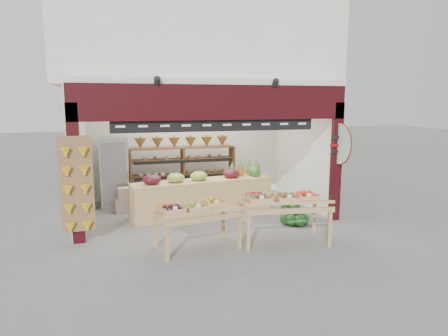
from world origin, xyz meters
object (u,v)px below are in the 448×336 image
Objects in this scene: cardboard_stack at (134,202)px; display_table_left at (191,209)px; mid_counter at (202,196)px; watermelon_pile at (293,215)px; display_table_right at (280,200)px; back_shelving at (183,160)px; refrigerator at (114,172)px.

display_table_left is at bearing -73.91° from cardboard_stack.
cardboard_stack is at bearing 106.09° from display_table_left.
mid_counter reaches higher than display_table_left.
mid_counter is at bearing 72.03° from display_table_left.
watermelon_pile is at bearing 19.67° from display_table_left.
back_shelving is at bearing 108.48° from display_table_right.
back_shelving is 1.59m from mid_counter.
back_shelving reaches higher than watermelon_pile.
mid_counter is 2.46m from display_table_right.
back_shelving is 1.74m from cardboard_stack.
back_shelving is 3.47m from watermelon_pile.
watermelon_pile is (1.96, -2.70, -0.94)m from back_shelving.
cardboard_stack is at bearing 130.30° from display_table_right.
refrigerator reaches higher than back_shelving.
back_shelving is at bearing 82.11° from display_table_left.
watermelon_pile is (3.75, -2.70, -0.71)m from refrigerator.
refrigerator reaches higher than watermelon_pile.
back_shelving is 2.92× the size of cardboard_stack.
cardboard_stack reaches higher than watermelon_pile.
refrigerator is 2.80× the size of watermelon_pile.
mid_counter is 2.13× the size of display_table_left.
cardboard_stack is (-1.35, -0.62, -0.91)m from back_shelving.
back_shelving reaches higher than cardboard_stack.
refrigerator is 0.52× the size of mid_counter.
back_shelving is at bearing 126.05° from watermelon_pile.
display_table_right is at bearing -52.46° from refrigerator.
display_table_left reaches higher than cardboard_stack.
refrigerator is 1.02× the size of display_table_right.
refrigerator reaches higher than display_table_right.
display_table_right is 1.36m from watermelon_pile.
display_table_left is (-0.50, -3.57, -0.39)m from back_shelving.
cardboard_stack is at bearing -155.47° from back_shelving.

